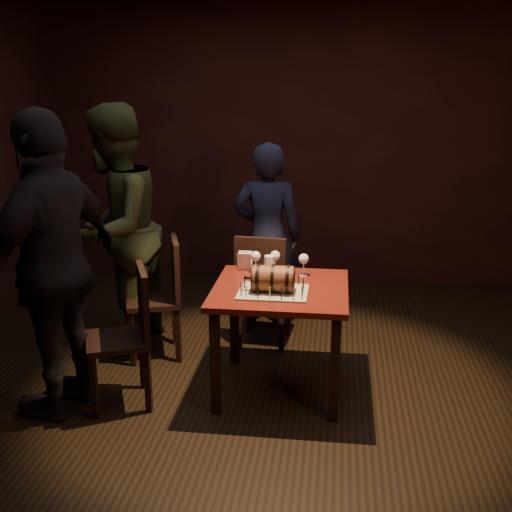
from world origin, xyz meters
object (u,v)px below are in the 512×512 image
barrel_cake (273,279)px  person_left_rear (115,230)px  wine_glass_left (256,257)px  chair_left_rear (163,291)px  pub_table (280,303)px  wine_glass_mid (275,257)px  person_back (267,236)px  pint_of_ale (269,267)px  chair_back (263,284)px  wine_glass_right (304,260)px  person_left_front (54,266)px  chair_left_front (129,329)px

barrel_cake → person_left_rear: person_left_rear is taller
wine_glass_left → chair_left_rear: size_ratio=0.17×
pub_table → chair_left_rear: bearing=154.2°
wine_glass_mid → person_back: (-0.15, 0.85, -0.07)m
pint_of_ale → chair_left_rear: chair_left_rear is taller
chair_back → wine_glass_mid: bearing=-70.7°
pub_table → barrel_cake: bearing=-108.0°
person_back → wine_glass_right: bearing=111.2°
person_left_rear → wine_glass_right: bearing=85.9°
pub_table → person_left_front: 1.48m
pub_table → barrel_cake: (-0.04, -0.12, 0.21)m
pint_of_ale → person_left_front: (-1.28, -0.65, 0.15)m
wine_glass_left → chair_left_front: size_ratio=0.17×
chair_back → wine_glass_left: bearing=-90.4°
wine_glass_left → person_left_rear: (-1.13, 0.27, 0.09)m
chair_left_rear → person_back: size_ratio=0.58×
barrel_cake → wine_glass_left: 0.45m
person_left_front → chair_left_rear: bearing=169.2°
wine_glass_mid → chair_left_rear: chair_left_rear is taller
pub_table → person_back: bearing=100.8°
chair_back → chair_left_rear: (-0.74, -0.25, 0.00)m
wine_glass_right → person_left_front: (-1.52, -0.70, 0.11)m
wine_glass_mid → chair_back: 0.53m
person_left_rear → person_left_front: person_left_front is taller
chair_left_front → pint_of_ale: bearing=31.6°
pub_table → wine_glass_right: wine_glass_right is taller
barrel_cake → chair_left_front: (-0.92, -0.19, -0.33)m
wine_glass_mid → person_left_front: 1.52m
pint_of_ale → person_back: 0.95m
pint_of_ale → person_left_rear: 1.29m
pub_table → person_back: 1.20m
wine_glass_right → person_back: person_back is taller
wine_glass_right → wine_glass_mid: bearing=165.8°
pub_table → wine_glass_right: bearing=63.0°
pint_of_ale → pub_table: bearing=-65.8°
chair_back → person_left_rear: person_left_rear is taller
wine_glass_left → pint_of_ale: size_ratio=1.07×
chair_back → pint_of_ale: bearing=-78.0°
person_back → person_left_rear: bearing=27.9°
wine_glass_mid → person_left_front: bearing=-150.2°
chair_left_rear → person_left_front: size_ratio=0.48×
chair_left_rear → person_left_front: 1.09m
chair_left_rear → person_left_rear: bearing=164.2°
pint_of_ale → wine_glass_mid: bearing=71.8°
wine_glass_mid → chair_left_rear: size_ratio=0.17×
wine_glass_left → chair_left_front: chair_left_front is taller
chair_back → person_back: person_back is taller
wine_glass_mid → person_back: size_ratio=0.10×
wine_glass_right → chair_left_front: bearing=-152.4°
chair_left_rear → wine_glass_mid: bearing=-8.6°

